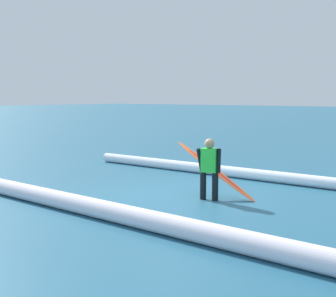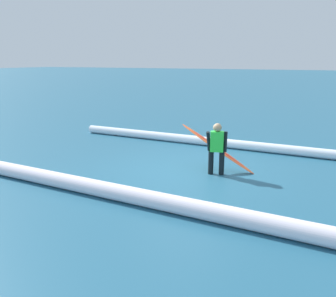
% 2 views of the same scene
% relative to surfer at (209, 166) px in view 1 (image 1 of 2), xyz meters
% --- Properties ---
extents(ground_plane, '(194.02, 194.02, 0.00)m').
position_rel_surfer_xyz_m(ground_plane, '(0.98, -0.06, -0.76)').
color(ground_plane, '#265E7A').
extents(surfer, '(0.50, 0.32, 1.36)m').
position_rel_surfer_xyz_m(surfer, '(0.00, 0.00, 0.00)').
color(surfer, black).
rests_on(surfer, ground_plane).
extents(surfboard, '(2.09, 0.32, 1.22)m').
position_rel_surfer_xyz_m(surfboard, '(0.11, -0.41, -0.16)').
color(surfboard, '#E55926').
rests_on(surfboard, ground_plane).
extents(wave_crest_foreground, '(15.19, 0.63, 0.31)m').
position_rel_surfer_xyz_m(wave_crest_foreground, '(-1.24, -2.89, -0.61)').
color(wave_crest_foreground, white).
rests_on(wave_crest_foreground, ground_plane).
extents(wave_crest_midground, '(18.61, 1.26, 0.36)m').
position_rel_surfer_xyz_m(wave_crest_midground, '(2.92, 2.55, -0.58)').
color(wave_crest_midground, white).
rests_on(wave_crest_midground, ground_plane).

